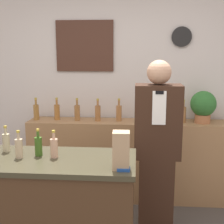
{
  "coord_description": "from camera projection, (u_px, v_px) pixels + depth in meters",
  "views": [
    {
      "loc": [
        0.24,
        -1.78,
        1.77
      ],
      "look_at": [
        0.01,
        1.12,
        1.19
      ],
      "focal_mm": 50.0,
      "sensor_mm": 36.0,
      "label": 1
    }
  ],
  "objects": [
    {
      "name": "counter_bottle_1",
      "position": [
        6.0,
        142.0,
        2.58
      ],
      "size": [
        0.06,
        0.06,
        0.22
      ],
      "color": "#B8AC88",
      "rests_on": "display_counter"
    },
    {
      "name": "shopkeeper",
      "position": [
        157.0,
        151.0,
        2.92
      ],
      "size": [
        0.43,
        0.27,
        1.68
      ],
      "color": "#331E14",
      "rests_on": "ground_plane"
    },
    {
      "name": "shelf_bottle_6",
      "position": [
        161.0,
        114.0,
        3.56
      ],
      "size": [
        0.07,
        0.07,
        0.26
      ],
      "color": "olive",
      "rests_on": "back_shelf"
    },
    {
      "name": "tape_dispenser",
      "position": [
        124.0,
        168.0,
        2.18
      ],
      "size": [
        0.09,
        0.06,
        0.07
      ],
      "color": "#1E4799",
      "rests_on": "display_counter"
    },
    {
      "name": "shelf_bottle_5",
      "position": [
        140.0,
        113.0,
        3.59
      ],
      "size": [
        0.07,
        0.07,
        0.26
      ],
      "color": "#9A6B3B",
      "rests_on": "back_shelf"
    },
    {
      "name": "shelf_bottle_4",
      "position": [
        119.0,
        112.0,
        3.63
      ],
      "size": [
        0.07,
        0.07,
        0.26
      ],
      "color": "#A56E3F",
      "rests_on": "back_shelf"
    },
    {
      "name": "back_wall",
      "position": [
        117.0,
        84.0,
        3.79
      ],
      "size": [
        5.2,
        0.09,
        2.7
      ],
      "color": "silver",
      "rests_on": "ground_plane"
    },
    {
      "name": "shelf_bottle_1",
      "position": [
        57.0,
        112.0,
        3.69
      ],
      "size": [
        0.07,
        0.07,
        0.26
      ],
      "color": "#A06730",
      "rests_on": "back_shelf"
    },
    {
      "name": "counter_bottle_4",
      "position": [
        54.0,
        147.0,
        2.44
      ],
      "size": [
        0.06,
        0.06,
        0.22
      ],
      "color": "tan",
      "rests_on": "display_counter"
    },
    {
      "name": "shelf_bottle_7",
      "position": [
        183.0,
        114.0,
        3.55
      ],
      "size": [
        0.07,
        0.07,
        0.26
      ],
      "color": "#9D693B",
      "rests_on": "back_shelf"
    },
    {
      "name": "shelf_bottle_3",
      "position": [
        98.0,
        113.0,
        3.62
      ],
      "size": [
        0.07,
        0.07,
        0.26
      ],
      "color": "#9F6739",
      "rests_on": "back_shelf"
    },
    {
      "name": "counter_bottle_2",
      "position": [
        19.0,
        148.0,
        2.43
      ],
      "size": [
        0.06,
        0.06,
        0.22
      ],
      "color": "tan",
      "rests_on": "display_counter"
    },
    {
      "name": "paper_bag",
      "position": [
        121.0,
        150.0,
        2.19
      ],
      "size": [
        0.12,
        0.12,
        0.27
      ],
      "color": "tan",
      "rests_on": "display_counter"
    },
    {
      "name": "shelf_bottle_0",
      "position": [
        36.0,
        112.0,
        3.69
      ],
      "size": [
        0.07,
        0.07,
        0.26
      ],
      "color": "olive",
      "rests_on": "back_shelf"
    },
    {
      "name": "back_shelf",
      "position": [
        128.0,
        160.0,
        3.72
      ],
      "size": [
        2.36,
        0.36,
        0.95
      ],
      "color": "#9E754C",
      "rests_on": "ground_plane"
    },
    {
      "name": "counter_bottle_3",
      "position": [
        38.0,
        146.0,
        2.48
      ],
      "size": [
        0.06,
        0.06,
        0.22
      ],
      "color": "#34591B",
      "rests_on": "display_counter"
    },
    {
      "name": "shelf_bottle_2",
      "position": [
        77.0,
        112.0,
        3.65
      ],
      "size": [
        0.07,
        0.07,
        0.26
      ],
      "color": "#996738",
      "rests_on": "back_shelf"
    },
    {
      "name": "display_counter",
      "position": [
        53.0,
        214.0,
        2.52
      ],
      "size": [
        1.33,
        0.61,
        0.94
      ],
      "color": "#422B19",
      "rests_on": "ground_plane"
    },
    {
      "name": "potted_plant",
      "position": [
        203.0,
        105.0,
        3.52
      ],
      "size": [
        0.29,
        0.29,
        0.36
      ],
      "color": "#B27047",
      "rests_on": "back_shelf"
    }
  ]
}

